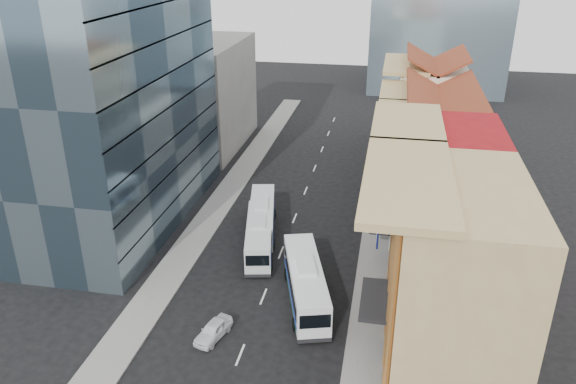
% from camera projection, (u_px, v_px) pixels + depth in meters
% --- Properties ---
extents(ground, '(200.00, 200.00, 0.00)m').
position_uv_depth(ground, '(236.00, 365.00, 37.40)').
color(ground, black).
rests_on(ground, ground).
extents(sidewalk_right, '(3.00, 90.00, 0.15)m').
position_uv_depth(sidewalk_right, '(379.00, 225.00, 55.62)').
color(sidewalk_right, slate).
rests_on(sidewalk_right, ground).
extents(sidewalk_left, '(3.00, 90.00, 0.15)m').
position_uv_depth(sidewalk_left, '(215.00, 211.00, 58.54)').
color(sidewalk_left, slate).
rests_on(sidewalk_left, ground).
extents(shophouse_tan, '(8.00, 14.00, 12.00)m').
position_uv_depth(shophouse_tan, '(458.00, 270.00, 37.02)').
color(shophouse_tan, tan).
rests_on(shophouse_tan, ground).
extents(shophouse_red, '(8.00, 10.00, 12.00)m').
position_uv_depth(shophouse_red, '(446.00, 195.00, 47.77)').
color(shophouse_red, maroon).
rests_on(shophouse_red, ground).
extents(shophouse_cream_near, '(8.00, 9.00, 10.00)m').
position_uv_depth(shophouse_cream_near, '(439.00, 166.00, 56.69)').
color(shophouse_cream_near, '#ECE9CE').
rests_on(shophouse_cream_near, ground).
extents(shophouse_cream_mid, '(8.00, 9.00, 10.00)m').
position_uv_depth(shophouse_cream_mid, '(435.00, 138.00, 64.75)').
color(shophouse_cream_mid, '#ECE9CE').
rests_on(shophouse_cream_mid, ground).
extents(shophouse_cream_far, '(8.00, 12.00, 11.00)m').
position_uv_depth(shophouse_cream_far, '(431.00, 109.00, 73.95)').
color(shophouse_cream_far, '#ECE9CE').
rests_on(shophouse_cream_far, ground).
extents(office_tower, '(12.00, 26.00, 30.00)m').
position_uv_depth(office_tower, '(107.00, 70.00, 51.18)').
color(office_tower, '#3A4D5C').
rests_on(office_tower, ground).
extents(office_block_far, '(10.00, 18.00, 14.00)m').
position_uv_depth(office_block_far, '(204.00, 95.00, 74.89)').
color(office_block_far, gray).
rests_on(office_block_far, ground).
extents(bus_left_near, '(4.20, 9.93, 3.10)m').
position_uv_depth(bus_left_near, '(259.00, 236.00, 50.54)').
color(bus_left_near, silver).
rests_on(bus_left_near, ground).
extents(bus_left_far, '(4.24, 10.22, 3.19)m').
position_uv_depth(bus_left_far, '(262.00, 217.00, 53.85)').
color(bus_left_far, silver).
rests_on(bus_left_far, ground).
extents(bus_right, '(5.40, 11.00, 3.44)m').
position_uv_depth(bus_right, '(306.00, 282.00, 43.33)').
color(bus_right, white).
rests_on(bus_right, ground).
extents(sedan_left, '(2.36, 3.79, 1.20)m').
position_uv_depth(sedan_left, '(213.00, 330.00, 39.77)').
color(sedan_left, white).
rests_on(sedan_left, ground).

